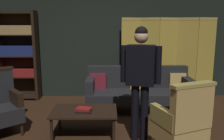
# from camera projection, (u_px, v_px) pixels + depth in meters

# --- Properties ---
(back_wall) EXTENTS (7.20, 0.10, 2.80)m
(back_wall) POSITION_uv_depth(u_px,v_px,m) (111.00, 39.00, 5.62)
(back_wall) COLOR black
(back_wall) RESTS_ON ground_plane
(folding_screen) EXTENTS (2.17, 0.28, 1.90)m
(folding_screen) POSITION_uv_depth(u_px,v_px,m) (168.00, 58.00, 5.43)
(folding_screen) COLOR #B29338
(folding_screen) RESTS_ON ground_plane
(bookshelf) EXTENTS (0.90, 0.32, 2.05)m
(bookshelf) POSITION_uv_depth(u_px,v_px,m) (18.00, 53.00, 5.40)
(bookshelf) COLOR black
(bookshelf) RESTS_ON ground_plane
(velvet_couch) EXTENTS (2.12, 0.78, 0.88)m
(velvet_couch) POSITION_uv_depth(u_px,v_px,m) (138.00, 88.00, 4.82)
(velvet_couch) COLOR black
(velvet_couch) RESTS_ON ground_plane
(coffee_table) EXTENTS (1.00, 0.64, 0.42)m
(coffee_table) POSITION_uv_depth(u_px,v_px,m) (84.00, 113.00, 3.62)
(coffee_table) COLOR black
(coffee_table) RESTS_ON ground_plane
(armchair_gilt_accent) EXTENTS (0.75, 0.75, 1.04)m
(armchair_gilt_accent) POSITION_uv_depth(u_px,v_px,m) (182.00, 122.00, 3.00)
(armchair_gilt_accent) COLOR tan
(armchair_gilt_accent) RESTS_ON ground_plane
(standing_figure) EXTENTS (0.57, 0.31, 1.70)m
(standing_figure) POSITION_uv_depth(u_px,v_px,m) (140.00, 74.00, 3.38)
(standing_figure) COLOR black
(standing_figure) RESTS_ON ground_plane
(book_black_cloth) EXTENTS (0.24, 0.18, 0.03)m
(book_black_cloth) POSITION_uv_depth(u_px,v_px,m) (84.00, 111.00, 3.54)
(book_black_cloth) COLOR black
(book_black_cloth) RESTS_ON coffee_table
(book_red_leather) EXTENTS (0.25, 0.21, 0.04)m
(book_red_leather) POSITION_uv_depth(u_px,v_px,m) (84.00, 109.00, 3.53)
(book_red_leather) COLOR maroon
(book_red_leather) RESTS_ON book_black_cloth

